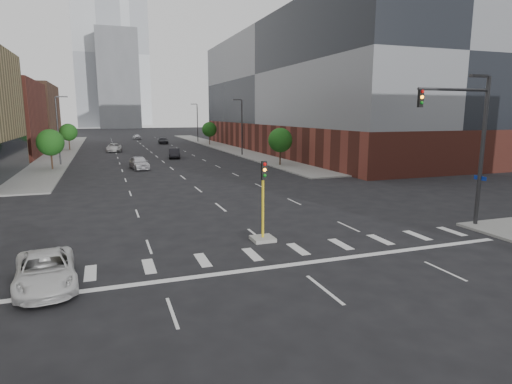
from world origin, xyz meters
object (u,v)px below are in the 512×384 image
car_mid_right (174,153)px  car_near_left (139,163)px  parked_minivan (45,271)px  mast_arm_signal (472,135)px  car_distant (137,137)px  car_far_left (114,148)px  car_deep_right (163,141)px  median_traffic_signal (263,224)px

car_mid_right → car_near_left: bearing=-110.8°
car_near_left → car_mid_right: size_ratio=1.04×
car_mid_right → parked_minivan: bearing=-98.0°
mast_arm_signal → car_distant: 99.26m
mast_arm_signal → car_far_left: 65.02m
mast_arm_signal → car_near_left: size_ratio=1.88×
car_near_left → car_deep_right: (8.82, 44.53, -0.12)m
car_deep_right → car_distant: bearing=105.5°
median_traffic_signal → car_mid_right: 45.67m
median_traffic_signal → car_near_left: bearing=96.6°
car_distant → parked_minivan: 100.47m
car_far_left → car_mid_right: bearing=-56.1°
car_near_left → car_distant: 63.37m
mast_arm_signal → parked_minivan: bearing=-176.3°
car_mid_right → car_distant: size_ratio=1.11×
car_mid_right → car_far_left: size_ratio=0.87×
median_traffic_signal → car_near_left: 33.92m
mast_arm_signal → car_mid_right: size_ratio=1.95×
car_near_left → car_far_left: size_ratio=0.90×
median_traffic_signal → mast_arm_signal: size_ratio=0.48×
car_mid_right → car_deep_right: size_ratio=0.96×
median_traffic_signal → car_deep_right: median_traffic_signal is taller
car_deep_right → car_mid_right: bearing=-92.5°
car_deep_right → parked_minivan: size_ratio=1.00×
mast_arm_signal → car_near_left: mast_arm_signal is taller
parked_minivan → car_near_left: bearing=73.6°
median_traffic_signal → parked_minivan: size_ratio=0.91×
median_traffic_signal → car_far_left: (-6.22, 60.57, -0.23)m
car_far_left → car_distant: size_ratio=1.27×
mast_arm_signal → parked_minivan: (-23.03, -1.50, -4.97)m
car_distant → parked_minivan: size_ratio=0.86×
mast_arm_signal → car_mid_right: (-10.32, 47.08, -4.88)m
car_mid_right → car_distant: bearing=98.7°
car_mid_right → parked_minivan: 50.22m
mast_arm_signal → car_far_left: size_ratio=1.70×
median_traffic_signal → parked_minivan: 10.84m
car_mid_right → car_deep_right: car_mid_right is taller
car_mid_right → car_far_left: (-8.51, 14.95, -0.02)m
parked_minivan → car_far_left: bearing=79.9°
mast_arm_signal → car_near_left: bearing=115.2°
car_far_left → parked_minivan: size_ratio=1.10×
car_mid_right → car_deep_right: (2.61, 32.60, -0.06)m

